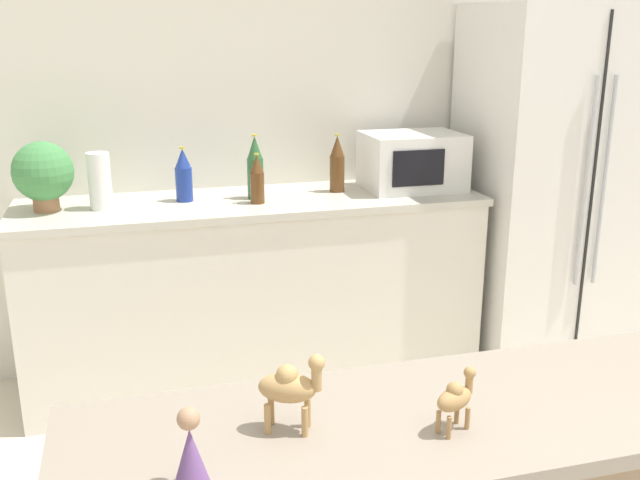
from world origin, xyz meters
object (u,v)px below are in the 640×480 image
(paper_towel_roll, at_px, (100,181))
(back_bottle_3, at_px, (257,180))
(back_bottle_0, at_px, (337,164))
(back_bottle_1, at_px, (255,168))
(potted_plant, at_px, (43,173))
(camel_figurine_second, at_px, (456,397))
(back_bottle_2, at_px, (184,176))
(camel_figurine, at_px, (290,386))
(wise_man_figurine_crimson, at_px, (191,452))
(refrigerator, at_px, (550,187))
(microwave, at_px, (412,161))

(paper_towel_roll, bearing_deg, back_bottle_3, -6.37)
(back_bottle_0, bearing_deg, back_bottle_1, -174.73)
(potted_plant, xyz_separation_m, camel_figurine_second, (0.95, -2.15, -0.09))
(paper_towel_roll, relative_size, back_bottle_2, 1.00)
(back_bottle_2, relative_size, camel_figurine, 1.52)
(back_bottle_2, height_order, wise_man_figurine_crimson, back_bottle_2)
(wise_man_figurine_crimson, bearing_deg, refrigerator, 45.56)
(potted_plant, bearing_deg, camel_figurine, -72.90)
(back_bottle_3, bearing_deg, back_bottle_2, 157.63)
(microwave, height_order, back_bottle_3, microwave)
(back_bottle_1, height_order, back_bottle_3, back_bottle_1)
(back_bottle_2, height_order, camel_figurine, back_bottle_2)
(potted_plant, relative_size, back_bottle_2, 1.21)
(back_bottle_0, bearing_deg, wise_man_figurine_crimson, -112.77)
(paper_towel_roll, distance_m, microwave, 1.51)
(back_bottle_2, distance_m, camel_figurine, 2.10)
(potted_plant, distance_m, back_bottle_0, 1.36)
(camel_figurine_second, bearing_deg, back_bottle_2, 98.86)
(potted_plant, bearing_deg, wise_man_figurine_crimson, -78.96)
(back_bottle_2, xyz_separation_m, back_bottle_3, (0.32, -0.13, -0.01))
(back_bottle_0, xyz_separation_m, back_bottle_1, (-0.42, -0.04, 0.01))
(paper_towel_roll, relative_size, back_bottle_0, 0.89)
(back_bottle_1, relative_size, back_bottle_2, 1.20)
(potted_plant, xyz_separation_m, paper_towel_roll, (0.24, -0.02, -0.04))
(microwave, bearing_deg, back_bottle_0, 175.67)
(camel_figurine, bearing_deg, microwave, 61.75)
(back_bottle_1, bearing_deg, back_bottle_2, 174.23)
(back_bottle_1, relative_size, wise_man_figurine_crimson, 2.04)
(potted_plant, height_order, microwave, potted_plant)
(back_bottle_3, distance_m, camel_figurine_second, 2.05)
(back_bottle_1, relative_size, camel_figurine_second, 2.42)
(back_bottle_0, bearing_deg, paper_towel_roll, -176.95)
(refrigerator, xyz_separation_m, wise_man_figurine_crimson, (-2.07, -2.12, 0.09))
(potted_plant, distance_m, microwave, 1.75)
(back_bottle_1, bearing_deg, refrigerator, -2.78)
(camel_figurine, bearing_deg, refrigerator, 46.83)
(microwave, relative_size, back_bottle_0, 1.67)
(microwave, distance_m, wise_man_figurine_crimson, 2.57)
(back_bottle_1, distance_m, wise_man_figurine_crimson, 2.25)
(paper_towel_roll, bearing_deg, refrigerator, -1.37)
(refrigerator, distance_m, microwave, 0.77)
(microwave, bearing_deg, camel_figurine_second, -110.28)
(paper_towel_roll, height_order, microwave, microwave)
(back_bottle_1, height_order, back_bottle_2, back_bottle_1)
(paper_towel_roll, xyz_separation_m, wise_man_figurine_crimson, (0.19, -2.17, -0.05))
(back_bottle_3, height_order, camel_figurine, back_bottle_3)
(potted_plant, bearing_deg, back_bottle_2, 3.00)
(refrigerator, bearing_deg, microwave, 173.57)
(paper_towel_roll, bearing_deg, back_bottle_2, 8.38)
(potted_plant, relative_size, camel_figurine, 1.85)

